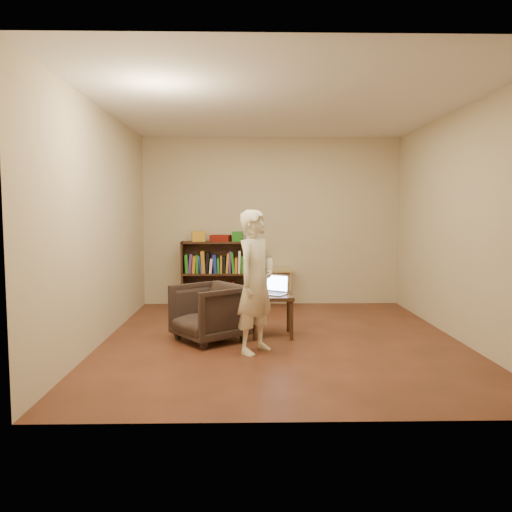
{
  "coord_description": "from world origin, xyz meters",
  "views": [
    {
      "loc": [
        -0.4,
        -5.57,
        1.44
      ],
      "look_at": [
        -0.28,
        0.35,
        0.93
      ],
      "focal_mm": 35.0,
      "sensor_mm": 36.0,
      "label": 1
    }
  ],
  "objects_px": {
    "armchair": "(209,312)",
    "bookshelf": "(221,278)",
    "stool": "(279,276)",
    "laptop": "(275,289)",
    "person": "(256,282)",
    "side_table": "(272,302)"
  },
  "relations": [
    {
      "from": "armchair",
      "to": "bookshelf",
      "type": "bearing_deg",
      "value": 142.03
    },
    {
      "from": "stool",
      "to": "laptop",
      "type": "height_order",
      "value": "laptop"
    },
    {
      "from": "bookshelf",
      "to": "person",
      "type": "bearing_deg",
      "value": -79.36
    },
    {
      "from": "armchair",
      "to": "stool",
      "type": "bearing_deg",
      "value": 118.52
    },
    {
      "from": "stool",
      "to": "laptop",
      "type": "relative_size",
      "value": 1.56
    },
    {
      "from": "bookshelf",
      "to": "side_table",
      "type": "bearing_deg",
      "value": -70.14
    },
    {
      "from": "stool",
      "to": "person",
      "type": "distance_m",
      "value": 2.59
    },
    {
      "from": "stool",
      "to": "laptop",
      "type": "xyz_separation_m",
      "value": [
        -0.18,
        -1.82,
        0.07
      ]
    },
    {
      "from": "stool",
      "to": "laptop",
      "type": "bearing_deg",
      "value": -95.55
    },
    {
      "from": "bookshelf",
      "to": "stool",
      "type": "height_order",
      "value": "bookshelf"
    },
    {
      "from": "side_table",
      "to": "person",
      "type": "distance_m",
      "value": 0.78
    },
    {
      "from": "side_table",
      "to": "laptop",
      "type": "distance_m",
      "value": 0.15
    },
    {
      "from": "person",
      "to": "side_table",
      "type": "bearing_deg",
      "value": 19.64
    },
    {
      "from": "laptop",
      "to": "armchair",
      "type": "bearing_deg",
      "value": -130.28
    },
    {
      "from": "armchair",
      "to": "side_table",
      "type": "xyz_separation_m",
      "value": [
        0.72,
        0.2,
        0.08
      ]
    },
    {
      "from": "bookshelf",
      "to": "laptop",
      "type": "relative_size",
      "value": 3.19
    },
    {
      "from": "bookshelf",
      "to": "laptop",
      "type": "height_order",
      "value": "bookshelf"
    },
    {
      "from": "bookshelf",
      "to": "armchair",
      "type": "height_order",
      "value": "bookshelf"
    },
    {
      "from": "stool",
      "to": "side_table",
      "type": "bearing_deg",
      "value": -96.32
    },
    {
      "from": "side_table",
      "to": "laptop",
      "type": "height_order",
      "value": "laptop"
    },
    {
      "from": "bookshelf",
      "to": "person",
      "type": "xyz_separation_m",
      "value": [
        0.49,
        -2.6,
        0.3
      ]
    },
    {
      "from": "bookshelf",
      "to": "armchair",
      "type": "relative_size",
      "value": 1.7
    }
  ]
}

